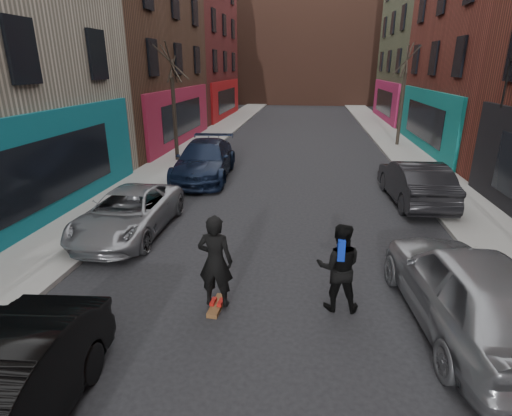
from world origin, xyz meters
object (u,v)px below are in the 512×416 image
(parked_right_end, at_px, (415,182))
(pedestrian, at_px, (339,267))
(parked_left_end, at_px, (205,160))
(skateboard, at_px, (217,306))
(tree_right_far, at_px, (404,88))
(parked_right_far, at_px, (470,290))
(skateboarder, at_px, (215,261))
(parked_left_far, at_px, (129,212))
(tree_left_far, at_px, (173,96))

(parked_right_end, xyz_separation_m, pedestrian, (-3.22, -7.38, 0.16))
(parked_left_end, distance_m, skateboard, 10.49)
(tree_right_far, bearing_deg, parked_left_end, -138.55)
(tree_right_far, height_order, parked_right_far, tree_right_far)
(parked_right_far, relative_size, skateboarder, 2.56)
(skateboard, bearing_deg, skateboarder, 0.00)
(tree_right_far, bearing_deg, skateboard, -110.99)
(parked_left_far, distance_m, parked_right_end, 10.09)
(parked_left_end, height_order, parked_right_end, parked_left_end)
(pedestrian, bearing_deg, parked_right_far, 170.16)
(parked_left_far, height_order, parked_right_far, parked_right_far)
(parked_right_far, height_order, pedestrian, pedestrian)
(skateboard, xyz_separation_m, pedestrian, (2.48, 0.35, 0.90))
(tree_right_far, xyz_separation_m, parked_right_end, (-1.60, -11.29, -2.74))
(tree_left_far, bearing_deg, parked_left_far, -80.36)
(parked_left_far, height_order, skateboard, parked_left_far)
(skateboard, height_order, pedestrian, pedestrian)
(parked_right_end, bearing_deg, tree_right_far, -101.40)
(tree_left_far, xyz_separation_m, parked_left_end, (2.27, -2.95, -2.56))
(tree_right_far, bearing_deg, parked_right_far, -97.24)
(parked_right_end, relative_size, skateboarder, 2.42)
(skateboarder, relative_size, pedestrian, 1.05)
(parked_left_end, distance_m, parked_right_far, 12.73)
(tree_left_far, relative_size, parked_right_end, 1.36)
(parked_left_far, xyz_separation_m, parked_right_end, (9.20, 4.14, 0.13))
(parked_right_far, bearing_deg, skateboarder, -6.39)
(parked_left_end, relative_size, parked_right_far, 1.12)
(tree_left_far, relative_size, tree_right_far, 0.96)
(skateboarder, bearing_deg, skateboard, -0.00)
(tree_left_far, height_order, skateboard, tree_left_far)
(tree_left_far, bearing_deg, parked_left_end, -52.37)
(tree_right_far, xyz_separation_m, parked_left_end, (-10.13, -8.95, -2.71))
(parked_right_end, xyz_separation_m, skateboarder, (-5.69, -7.73, 0.30))
(tree_left_far, height_order, tree_right_far, tree_right_far)
(parked_left_far, relative_size, skateboard, 5.94)
(parked_left_end, distance_m, pedestrian, 11.07)
(pedestrian, bearing_deg, parked_left_far, -28.33)
(parked_left_end, bearing_deg, pedestrian, -65.23)
(parked_left_far, bearing_deg, parked_right_end, 23.62)
(tree_right_far, relative_size, parked_right_far, 1.34)
(parked_left_end, bearing_deg, parked_left_far, -99.81)
(skateboard, bearing_deg, parked_right_end, 57.22)
(parked_right_end, bearing_deg, tree_left_far, -29.41)
(tree_left_far, bearing_deg, skateboard, -68.58)
(tree_left_far, distance_m, skateboarder, 14.17)
(parked_right_far, height_order, skateboarder, skateboarder)
(tree_left_far, height_order, parked_left_far, tree_left_far)
(tree_left_far, xyz_separation_m, skateboard, (5.11, -13.01, -3.33))
(parked_right_end, distance_m, pedestrian, 8.05)
(parked_left_far, distance_m, pedestrian, 6.81)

